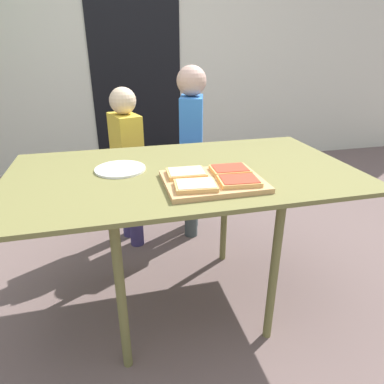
{
  "coord_description": "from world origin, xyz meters",
  "views": [
    {
      "loc": [
        -0.3,
        -1.38,
        1.25
      ],
      "look_at": [
        0.04,
        0.0,
        0.63
      ],
      "focal_mm": 31.46,
      "sensor_mm": 36.0,
      "label": 1
    }
  ],
  "objects_px": {
    "cutting_board": "(213,181)",
    "child_right": "(192,141)",
    "pizza_slice_near_right": "(239,181)",
    "plate_white_left": "(120,169)",
    "pizza_slice_far_left": "(186,173)",
    "pizza_slice_near_left": "(196,185)",
    "child_left": "(127,160)",
    "pizza_slice_far_right": "(230,170)",
    "dining_table": "(183,183)"
  },
  "relations": [
    {
      "from": "dining_table",
      "to": "child_right",
      "type": "distance_m",
      "value": 0.75
    },
    {
      "from": "pizza_slice_near_right",
      "to": "child_left",
      "type": "distance_m",
      "value": 1.03
    },
    {
      "from": "dining_table",
      "to": "pizza_slice_near_left",
      "type": "height_order",
      "value": "pizza_slice_near_left"
    },
    {
      "from": "dining_table",
      "to": "pizza_slice_near_left",
      "type": "bearing_deg",
      "value": -92.28
    },
    {
      "from": "child_left",
      "to": "dining_table",
      "type": "bearing_deg",
      "value": -73.31
    },
    {
      "from": "pizza_slice_near_left",
      "to": "pizza_slice_far_left",
      "type": "xyz_separation_m",
      "value": [
        -0.0,
        0.14,
        0.0
      ]
    },
    {
      "from": "plate_white_left",
      "to": "child_left",
      "type": "distance_m",
      "value": 0.65
    },
    {
      "from": "dining_table",
      "to": "child_left",
      "type": "relative_size",
      "value": 1.48
    },
    {
      "from": "pizza_slice_near_right",
      "to": "child_right",
      "type": "bearing_deg",
      "value": 86.88
    },
    {
      "from": "pizza_slice_far_left",
      "to": "child_left",
      "type": "bearing_deg",
      "value": 103.46
    },
    {
      "from": "dining_table",
      "to": "cutting_board",
      "type": "bearing_deg",
      "value": -66.61
    },
    {
      "from": "cutting_board",
      "to": "pizza_slice_far_left",
      "type": "xyz_separation_m",
      "value": [
        -0.09,
        0.07,
        0.02
      ]
    },
    {
      "from": "cutting_board",
      "to": "pizza_slice_near_right",
      "type": "height_order",
      "value": "pizza_slice_near_right"
    },
    {
      "from": "cutting_board",
      "to": "plate_white_left",
      "type": "distance_m",
      "value": 0.43
    },
    {
      "from": "pizza_slice_near_right",
      "to": "child_right",
      "type": "relative_size",
      "value": 0.14
    },
    {
      "from": "pizza_slice_near_left",
      "to": "child_right",
      "type": "distance_m",
      "value": 1.01
    },
    {
      "from": "pizza_slice_near_right",
      "to": "plate_white_left",
      "type": "height_order",
      "value": "pizza_slice_near_right"
    },
    {
      "from": "dining_table",
      "to": "pizza_slice_far_right",
      "type": "distance_m",
      "value": 0.23
    },
    {
      "from": "pizza_slice_far_right",
      "to": "plate_white_left",
      "type": "bearing_deg",
      "value": 156.57
    },
    {
      "from": "pizza_slice_near_right",
      "to": "pizza_slice_far_right",
      "type": "bearing_deg",
      "value": 85.83
    },
    {
      "from": "pizza_slice_near_left",
      "to": "child_left",
      "type": "bearing_deg",
      "value": 101.74
    },
    {
      "from": "pizza_slice_far_right",
      "to": "child_left",
      "type": "height_order",
      "value": "child_left"
    },
    {
      "from": "pizza_slice_far_right",
      "to": "child_left",
      "type": "relative_size",
      "value": 0.16
    },
    {
      "from": "child_right",
      "to": "dining_table",
      "type": "bearing_deg",
      "value": -106.81
    },
    {
      "from": "dining_table",
      "to": "pizza_slice_near_right",
      "type": "height_order",
      "value": "pizza_slice_near_right"
    },
    {
      "from": "pizza_slice_far_right",
      "to": "pizza_slice_near_left",
      "type": "relative_size",
      "value": 0.97
    },
    {
      "from": "cutting_board",
      "to": "child_right",
      "type": "height_order",
      "value": "child_right"
    },
    {
      "from": "cutting_board",
      "to": "pizza_slice_near_left",
      "type": "bearing_deg",
      "value": -141.84
    },
    {
      "from": "dining_table",
      "to": "child_left",
      "type": "bearing_deg",
      "value": 106.69
    },
    {
      "from": "dining_table",
      "to": "cutting_board",
      "type": "distance_m",
      "value": 0.22
    },
    {
      "from": "cutting_board",
      "to": "plate_white_left",
      "type": "height_order",
      "value": "cutting_board"
    },
    {
      "from": "pizza_slice_far_left",
      "to": "cutting_board",
      "type": "bearing_deg",
      "value": -35.56
    },
    {
      "from": "cutting_board",
      "to": "child_right",
      "type": "relative_size",
      "value": 0.34
    },
    {
      "from": "child_right",
      "to": "pizza_slice_near_left",
      "type": "bearing_deg",
      "value": -103.11
    },
    {
      "from": "dining_table",
      "to": "child_left",
      "type": "xyz_separation_m",
      "value": [
        -0.21,
        0.69,
        -0.09
      ]
    },
    {
      "from": "pizza_slice_far_right",
      "to": "pizza_slice_far_left",
      "type": "height_order",
      "value": "same"
    },
    {
      "from": "pizza_slice_near_left",
      "to": "child_left",
      "type": "relative_size",
      "value": 0.16
    },
    {
      "from": "child_right",
      "to": "pizza_slice_near_right",
      "type": "bearing_deg",
      "value": -93.12
    },
    {
      "from": "dining_table",
      "to": "pizza_slice_far_right",
      "type": "bearing_deg",
      "value": -35.63
    },
    {
      "from": "cutting_board",
      "to": "pizza_slice_far_right",
      "type": "xyz_separation_m",
      "value": [
        0.09,
        0.06,
        0.02
      ]
    },
    {
      "from": "dining_table",
      "to": "plate_white_left",
      "type": "xyz_separation_m",
      "value": [
        -0.27,
        0.07,
        0.07
      ]
    },
    {
      "from": "pizza_slice_far_right",
      "to": "plate_white_left",
      "type": "xyz_separation_m",
      "value": [
        -0.45,
        0.19,
        -0.03
      ]
    },
    {
      "from": "pizza_slice_near_left",
      "to": "plate_white_left",
      "type": "height_order",
      "value": "pizza_slice_near_left"
    },
    {
      "from": "dining_table",
      "to": "child_right",
      "type": "relative_size",
      "value": 1.34
    },
    {
      "from": "pizza_slice_far_right",
      "to": "child_right",
      "type": "xyz_separation_m",
      "value": [
        0.04,
        0.84,
        -0.1
      ]
    },
    {
      "from": "cutting_board",
      "to": "child_right",
      "type": "xyz_separation_m",
      "value": [
        0.14,
        0.91,
        -0.08
      ]
    },
    {
      "from": "child_right",
      "to": "plate_white_left",
      "type": "bearing_deg",
      "value": -126.93
    },
    {
      "from": "dining_table",
      "to": "pizza_slice_far_left",
      "type": "bearing_deg",
      "value": -96.52
    },
    {
      "from": "dining_table",
      "to": "cutting_board",
      "type": "relative_size",
      "value": 3.92
    },
    {
      "from": "dining_table",
      "to": "cutting_board",
      "type": "xyz_separation_m",
      "value": [
        0.08,
        -0.19,
        0.07
      ]
    }
  ]
}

